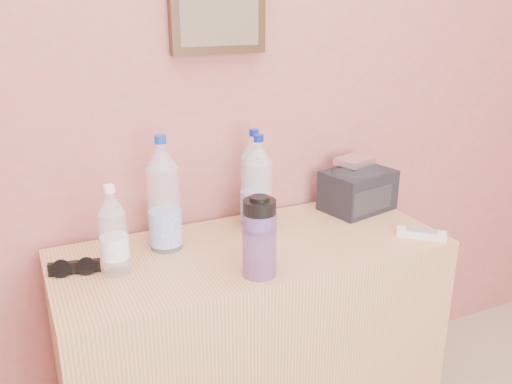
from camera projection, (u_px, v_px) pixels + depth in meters
picture_frame at (218, 11)px, 1.61m from camera, size 0.30×0.03×0.25m
dresser at (253, 349)px, 1.75m from camera, size 1.17×0.49×0.73m
pet_large_a at (164, 200)px, 1.57m from camera, size 0.09×0.09×0.34m
pet_large_b at (259, 190)px, 1.68m from camera, size 0.09×0.09×0.32m
pet_large_c at (254, 183)px, 1.75m from camera, size 0.09×0.09×0.32m
pet_small at (114, 235)px, 1.43m from camera, size 0.07×0.07×0.25m
nalgene_bottle at (259, 237)px, 1.42m from camera, size 0.09×0.09×0.22m
sunglasses at (75, 267)px, 1.46m from camera, size 0.14×0.08×0.04m
ac_remote at (421, 234)px, 1.69m from camera, size 0.14×0.14×0.02m
toiletry_bag at (358, 188)px, 1.89m from camera, size 0.26×0.21×0.16m
foil_packet at (354, 161)px, 1.88m from camera, size 0.14×0.12×0.02m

